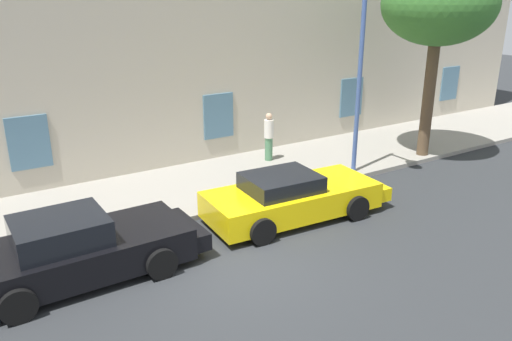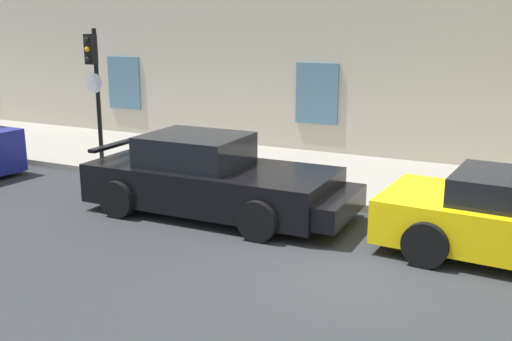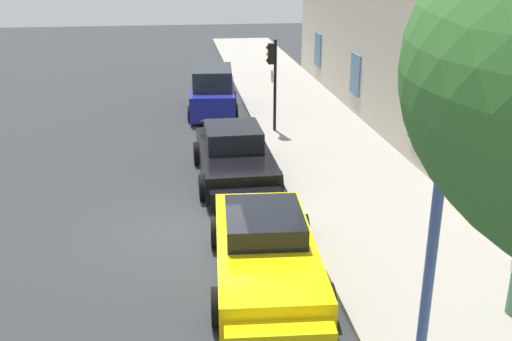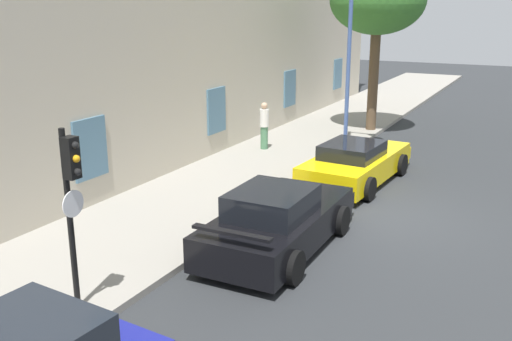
% 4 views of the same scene
% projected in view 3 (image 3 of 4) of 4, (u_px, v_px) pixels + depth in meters
% --- Properties ---
extents(ground_plane, '(80.00, 80.00, 0.00)m').
position_uv_depth(ground_plane, '(191.00, 229.00, 13.25)').
color(ground_plane, '#2B2D30').
extents(sidewalk, '(60.00, 3.94, 0.14)m').
position_uv_depth(sidewalk, '(382.00, 215.00, 13.79)').
color(sidewalk, gray).
rests_on(sidewalk, ground).
extents(sportscar_red_lead, '(4.78, 2.14, 1.40)m').
position_uv_depth(sportscar_red_lead, '(235.00, 159.00, 15.85)').
color(sportscar_red_lead, black).
rests_on(sportscar_red_lead, ground).
extents(sportscar_yellow_flank, '(4.98, 2.26, 1.24)m').
position_uv_depth(sportscar_yellow_flank, '(266.00, 256.00, 10.89)').
color(sportscar_yellow_flank, yellow).
rests_on(sportscar_yellow_flank, ground).
extents(hatchback_parked, '(4.09, 2.05, 1.76)m').
position_uv_depth(hatchback_parked, '(213.00, 93.00, 22.54)').
color(hatchback_parked, navy).
rests_on(hatchback_parked, ground).
extents(traffic_light, '(0.44, 0.36, 3.05)m').
position_uv_depth(traffic_light, '(273.00, 70.00, 19.37)').
color(traffic_light, black).
rests_on(traffic_light, sidewalk).
extents(street_lamp, '(0.44, 1.42, 6.04)m').
position_uv_depth(street_lamp, '(415.00, 102.00, 6.59)').
color(street_lamp, '#3F5999').
rests_on(street_lamp, sidewalk).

